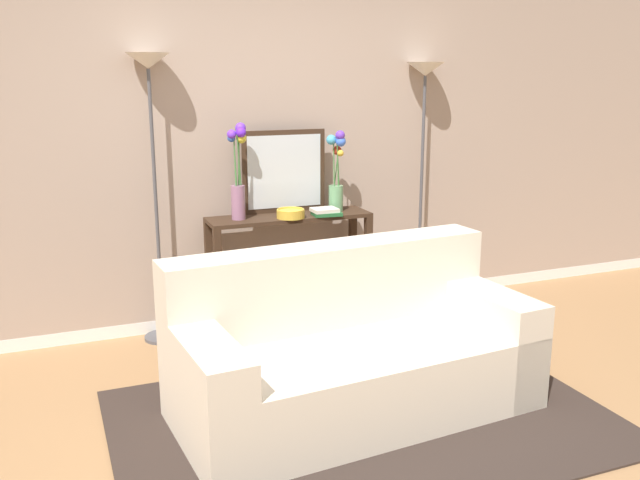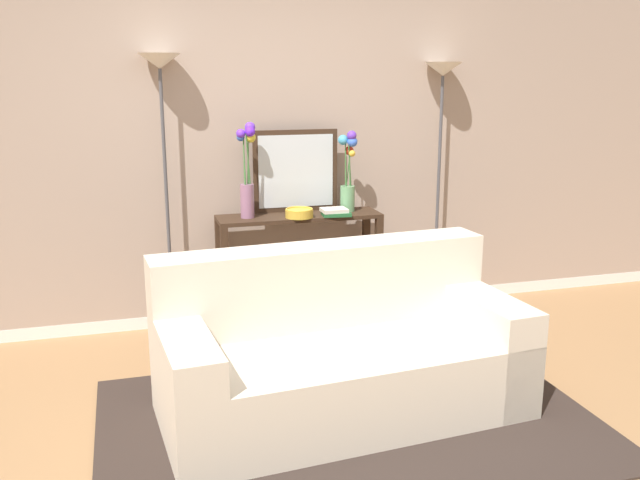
% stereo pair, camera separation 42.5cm
% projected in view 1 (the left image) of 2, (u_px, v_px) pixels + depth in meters
% --- Properties ---
extents(ground_plane, '(16.00, 16.00, 0.02)m').
position_uv_depth(ground_plane, '(349.00, 445.00, 3.49)').
color(ground_plane, '#9E754C').
extents(back_wall, '(12.00, 0.15, 2.83)m').
position_uv_depth(back_wall, '(237.00, 130.00, 4.92)').
color(back_wall, white).
rests_on(back_wall, ground).
extents(area_rug, '(2.60, 1.74, 0.01)m').
position_uv_depth(area_rug, '(364.00, 420.00, 3.70)').
color(area_rug, '#332823').
rests_on(area_rug, ground).
extents(couch, '(1.99, 1.04, 0.88)m').
position_uv_depth(couch, '(351.00, 355.00, 3.77)').
color(couch, beige).
rests_on(couch, ground).
extents(console_table, '(1.16, 0.32, 0.83)m').
position_uv_depth(console_table, '(290.00, 253.00, 4.95)').
color(console_table, '#382619').
rests_on(console_table, ground).
extents(floor_lamp_left, '(0.28, 0.28, 1.94)m').
position_uv_depth(floor_lamp_left, '(151.00, 119.00, 4.49)').
color(floor_lamp_left, '#4C4C51').
rests_on(floor_lamp_left, ground).
extents(floor_lamp_right, '(0.28, 0.28, 1.89)m').
position_uv_depth(floor_lamp_right, '(424.00, 117.00, 5.24)').
color(floor_lamp_right, '#4C4C51').
rests_on(floor_lamp_right, ground).
extents(wall_mirror, '(0.62, 0.02, 0.59)m').
position_uv_depth(wall_mirror, '(284.00, 171.00, 4.94)').
color(wall_mirror, '#382619').
rests_on(wall_mirror, console_table).
extents(vase_tall_flowers, '(0.13, 0.10, 0.66)m').
position_uv_depth(vase_tall_flowers, '(238.00, 175.00, 4.68)').
color(vase_tall_flowers, gray).
rests_on(vase_tall_flowers, console_table).
extents(vase_short_flowers, '(0.13, 0.13, 0.58)m').
position_uv_depth(vase_short_flowers, '(337.00, 175.00, 4.98)').
color(vase_short_flowers, '#669E6B').
rests_on(vase_short_flowers, console_table).
extents(fruit_bowl, '(0.19, 0.19, 0.06)m').
position_uv_depth(fruit_bowl, '(291.00, 213.00, 4.79)').
color(fruit_bowl, gold).
rests_on(fruit_bowl, console_table).
extents(book_stack, '(0.21, 0.17, 0.05)m').
position_uv_depth(book_stack, '(326.00, 212.00, 4.88)').
color(book_stack, '#236033').
rests_on(book_stack, console_table).
extents(book_row_under_console, '(0.42, 0.18, 0.13)m').
position_uv_depth(book_row_under_console, '(254.00, 324.00, 4.97)').
color(book_row_under_console, '#2D2D33').
rests_on(book_row_under_console, ground).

